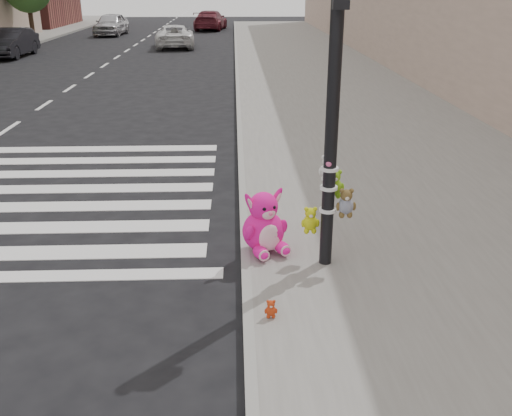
{
  "coord_description": "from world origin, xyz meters",
  "views": [
    {
      "loc": [
        1.43,
        -4.9,
        3.61
      ],
      "look_at": [
        1.7,
        2.25,
        0.75
      ],
      "focal_mm": 40.0,
      "sensor_mm": 36.0,
      "label": 1
    }
  ],
  "objects_px": {
    "signal_pole": "(332,140)",
    "pink_bunny": "(264,226)",
    "car_white_near": "(175,36)",
    "red_teddy": "(271,309)",
    "car_dark_far": "(11,43)"
  },
  "relations": [
    {
      "from": "red_teddy",
      "to": "pink_bunny",
      "type": "bearing_deg",
      "value": 89.64
    },
    {
      "from": "pink_bunny",
      "to": "signal_pole",
      "type": "bearing_deg",
      "value": -47.58
    },
    {
      "from": "signal_pole",
      "to": "red_teddy",
      "type": "bearing_deg",
      "value": -121.74
    },
    {
      "from": "car_dark_far",
      "to": "signal_pole",
      "type": "bearing_deg",
      "value": -60.96
    },
    {
      "from": "red_teddy",
      "to": "car_dark_far",
      "type": "distance_m",
      "value": 27.35
    },
    {
      "from": "car_dark_far",
      "to": "car_white_near",
      "type": "distance_m",
      "value": 8.89
    },
    {
      "from": "red_teddy",
      "to": "car_white_near",
      "type": "relative_size",
      "value": 0.05
    },
    {
      "from": "red_teddy",
      "to": "car_white_near",
      "type": "height_order",
      "value": "car_white_near"
    },
    {
      "from": "pink_bunny",
      "to": "car_dark_far",
      "type": "distance_m",
      "value": 25.84
    },
    {
      "from": "car_dark_far",
      "to": "pink_bunny",
      "type": "bearing_deg",
      "value": -62.16
    },
    {
      "from": "pink_bunny",
      "to": "car_white_near",
      "type": "xyz_separation_m",
      "value": [
        -3.76,
        27.27,
        0.13
      ]
    },
    {
      "from": "signal_pole",
      "to": "car_white_near",
      "type": "height_order",
      "value": "signal_pole"
    },
    {
      "from": "pink_bunny",
      "to": "car_dark_far",
      "type": "bearing_deg",
      "value": 93.29
    },
    {
      "from": "signal_pole",
      "to": "pink_bunny",
      "type": "xyz_separation_m",
      "value": [
        -0.8,
        0.36,
        -1.29
      ]
    },
    {
      "from": "car_white_near",
      "to": "red_teddy",
      "type": "bearing_deg",
      "value": 92.92
    }
  ]
}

